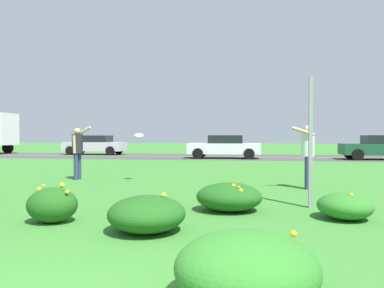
# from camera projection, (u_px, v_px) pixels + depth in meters

# --- Properties ---
(ground_plane) EXTENTS (120.00, 120.00, 0.00)m
(ground_plane) POSITION_uv_depth(u_px,v_px,m) (204.00, 174.00, 13.63)
(ground_plane) COLOR #387A2D
(highway_strip) EXTENTS (120.00, 7.43, 0.01)m
(highway_strip) POSITION_uv_depth(u_px,v_px,m) (224.00, 157.00, 25.14)
(highway_strip) COLOR #424244
(highway_strip) RESTS_ON ground
(highway_center_stripe) EXTENTS (120.00, 0.16, 0.00)m
(highway_center_stripe) POSITION_uv_depth(u_px,v_px,m) (224.00, 157.00, 25.14)
(highway_center_stripe) COLOR yellow
(highway_center_stripe) RESTS_ON ground
(daylily_clump_mid_left) EXTENTS (0.91, 0.95, 0.46)m
(daylily_clump_mid_left) POSITION_uv_depth(u_px,v_px,m) (345.00, 206.00, 6.25)
(daylily_clump_mid_left) COLOR #2D7526
(daylily_clump_mid_left) RESTS_ON ground
(daylily_clump_front_left) EXTENTS (1.22, 1.11, 0.53)m
(daylily_clump_front_left) POSITION_uv_depth(u_px,v_px,m) (229.00, 197.00, 6.94)
(daylily_clump_front_left) COLOR #1E5619
(daylily_clump_front_left) RESTS_ON ground
(daylily_clump_mid_center) EXTENTS (1.21, 1.24, 0.59)m
(daylily_clump_mid_center) POSITION_uv_depth(u_px,v_px,m) (246.00, 268.00, 3.10)
(daylily_clump_mid_center) COLOR #2D7526
(daylily_clump_mid_center) RESTS_ON ground
(daylily_clump_mid_right) EXTENTS (0.81, 0.70, 0.61)m
(daylily_clump_mid_right) POSITION_uv_depth(u_px,v_px,m) (52.00, 205.00, 6.00)
(daylily_clump_mid_right) COLOR #1E5619
(daylily_clump_mid_right) RESTS_ON ground
(daylily_clump_front_center) EXTENTS (1.13, 1.17, 0.56)m
(daylily_clump_front_center) POSITION_uv_depth(u_px,v_px,m) (147.00, 214.00, 5.42)
(daylily_clump_front_center) COLOR #1E5619
(daylily_clump_front_center) RESTS_ON ground
(sign_post_near_path) EXTENTS (0.07, 0.10, 2.54)m
(sign_post_near_path) POSITION_uv_depth(u_px,v_px,m) (311.00, 142.00, 7.21)
(sign_post_near_path) COLOR #93969B
(sign_post_near_path) RESTS_ON ground
(person_thrower_dark_shirt) EXTENTS (0.57, 0.52, 1.72)m
(person_thrower_dark_shirt) POSITION_uv_depth(u_px,v_px,m) (78.00, 149.00, 11.95)
(person_thrower_dark_shirt) COLOR #232328
(person_thrower_dark_shirt) RESTS_ON ground
(person_catcher_white_shirt) EXTENTS (0.60, 0.52, 1.67)m
(person_catcher_white_shirt) POSITION_uv_depth(u_px,v_px,m) (307.00, 151.00, 9.82)
(person_catcher_white_shirt) COLOR silver
(person_catcher_white_shirt) RESTS_ON ground
(frisbee_white) EXTENTS (0.29, 0.27, 0.15)m
(frisbee_white) POSITION_uv_depth(u_px,v_px,m) (139.00, 135.00, 11.45)
(frisbee_white) COLOR white
(car_dark_green_center_left) EXTENTS (4.50, 2.00, 1.45)m
(car_dark_green_center_left) POSITION_uv_depth(u_px,v_px,m) (381.00, 147.00, 22.08)
(car_dark_green_center_left) COLOR #194C2D
(car_dark_green_center_left) RESTS_ON ground
(car_white_center_right) EXTENTS (4.50, 2.00, 1.45)m
(car_white_center_right) POSITION_uv_depth(u_px,v_px,m) (224.00, 147.00, 23.45)
(car_white_center_right) COLOR silver
(car_white_center_right) RESTS_ON ground
(car_silver_rightmost) EXTENTS (4.50, 2.00, 1.45)m
(car_silver_rightmost) POSITION_uv_depth(u_px,v_px,m) (95.00, 145.00, 28.24)
(car_silver_rightmost) COLOR #B7BABF
(car_silver_rightmost) RESTS_ON ground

